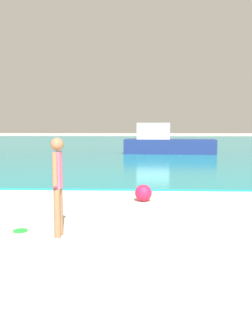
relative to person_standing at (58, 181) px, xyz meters
name	(u,v)px	position (x,y,z in m)	size (l,w,h in m)	color
water	(141,144)	(1.50, 34.63, -0.97)	(160.00, 60.00, 0.06)	teal
person_standing	(58,181)	(0.00, 0.00, 0.00)	(0.23, 0.40, 1.75)	#936B4C
frisbee	(20,231)	(-0.78, 0.26, -0.98)	(0.26, 0.26, 0.03)	green
boat_near	(166,143)	(3.21, 19.20, -0.21)	(6.33, 2.40, 2.11)	navy
beach_ball	(143,193)	(1.52, 3.11, -0.78)	(0.44, 0.44, 0.44)	#E51E4C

